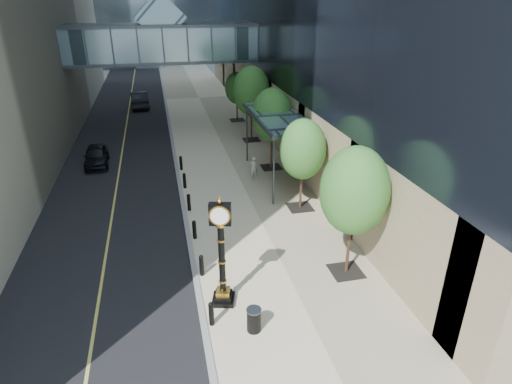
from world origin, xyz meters
The scene contains 13 objects.
ground centered at (0.00, 0.00, 0.00)m, with size 320.00×320.00×0.00m, color gray.
road centered at (-7.00, 40.00, 0.01)m, with size 8.00×180.00×0.02m, color black.
sidewalk centered at (1.00, 40.00, 0.03)m, with size 8.00×180.00×0.06m, color beige.
curb centered at (-3.00, 40.00, 0.04)m, with size 0.25×180.00×0.07m, color gray.
skywalk centered at (-3.00, 28.00, 7.71)m, with size 17.00×4.20×5.80m.
entrance_canopy centered at (3.48, 14.00, 4.19)m, with size 3.00×8.00×4.38m.
bollard_row centered at (-2.70, 9.00, 0.51)m, with size 0.20×16.20×0.90m.
street_trees centered at (3.60, 15.10, 3.87)m, with size 2.99×28.56×6.14m.
street_clock centered at (-2.06, 2.20, 2.05)m, with size 1.06×1.06×4.60m.
trash_bin centered at (-1.23, 0.34, 0.51)m, with size 0.52×0.52×0.90m, color black.
pedestrian centered at (1.91, 14.27, 0.86)m, with size 0.58×0.38×1.60m, color #ADA69E.
car_near centered at (-8.60, 19.51, 0.70)m, with size 1.62×4.02×1.37m, color black.
car_far centered at (-5.79, 36.90, 0.88)m, with size 1.81×5.20×1.71m, color black.
Camera 1 is at (-3.90, -11.53, 11.32)m, focal length 30.00 mm.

